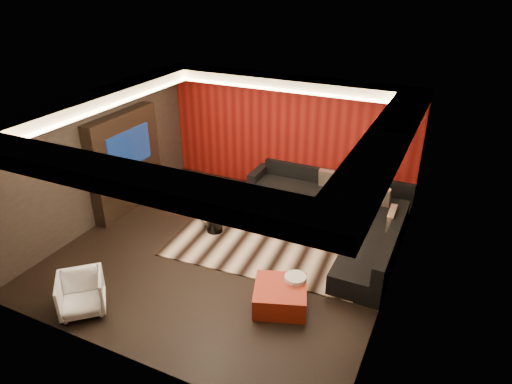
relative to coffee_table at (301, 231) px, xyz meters
The scene contains 26 objects.
floor 1.54m from the coffee_table, 135.55° to the right, with size 6.00×6.00×0.02m, color black.
ceiling 3.10m from the coffee_table, 135.55° to the right, with size 6.00×6.00×0.02m, color silver.
wall_back 2.57m from the coffee_table, 119.46° to the left, with size 6.00×0.02×2.80m, color black.
wall_left 4.43m from the coffee_table, 165.35° to the right, with size 0.02×6.00×2.80m, color black.
wall_right 2.55m from the coffee_table, 29.25° to the right, with size 0.02×6.00×2.80m, color black.
red_feature_wall 2.54m from the coffee_table, 119.98° to the left, with size 5.98×0.05×2.78m, color #6B0C0A.
soffit_back 3.24m from the coffee_table, 123.92° to the left, with size 6.00×0.60×0.22m, color silver.
soffit_front 4.70m from the coffee_table, 106.17° to the right, with size 6.00×0.60×0.22m, color silver.
soffit_left 4.71m from the coffee_table, 164.21° to the right, with size 0.60×4.80×0.22m, color silver.
soffit_right 3.22m from the coffee_table, 33.75° to the right, with size 0.60×4.80×0.22m, color silver.
cove_back 3.01m from the coffee_table, 130.37° to the left, with size 4.80×0.08×0.04m, color #FFD899.
cove_front 4.38m from the coffee_table, 107.68° to the right, with size 4.80×0.08×0.04m, color #FFD899.
cove_left 4.39m from the coffee_table, 162.74° to the right, with size 0.08×4.80×0.04m, color #FFD899.
cove_right 2.99m from the coffee_table, 40.29° to the right, with size 0.08×4.80×0.04m, color #FFD899.
tv_surround 4.09m from the coffee_table, behind, with size 0.30×2.00×2.20m, color black.
tv_screen 4.04m from the coffee_table, behind, with size 0.04×1.30×0.80m, color black.
tv_shelf 3.86m from the coffee_table, behind, with size 0.04×1.60×0.04m, color black.
rug 0.46m from the coffee_table, 153.02° to the right, with size 4.00×3.00×0.02m, color #C5AD90.
coffee_table is the anchor object (origin of this frame).
drum_stool 1.78m from the coffee_table, 160.04° to the right, with size 0.32×0.32×0.38m, color black.
striped_pouf 1.87m from the coffee_table, 169.38° to the right, with size 0.58×0.58×0.32m, color beige.
white_side_table 1.95m from the coffee_table, 72.90° to the right, with size 0.36×0.36×0.45m, color silver.
orange_ottoman 2.17m from the coffee_table, 78.78° to the right, with size 0.83×0.83×0.37m, color maroon.
armchair 4.30m from the coffee_table, 123.63° to the right, with size 0.68×0.70×0.64m, color white.
sectional_sofa 1.03m from the coffee_table, 51.04° to the left, with size 3.65×3.50×0.75m.
throw_pillows 1.54m from the coffee_table, 47.33° to the left, with size 1.91×1.61×0.50m.
Camera 1 is at (3.65, -6.48, 4.97)m, focal length 32.00 mm.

